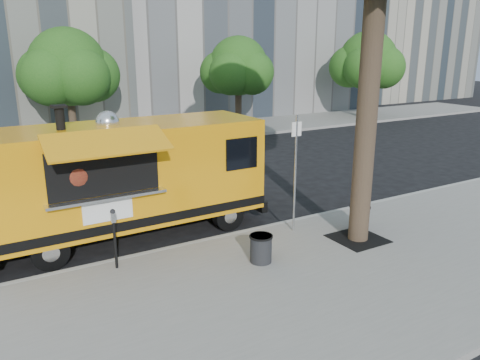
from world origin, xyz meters
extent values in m
plane|color=black|center=(0.00, 0.00, 0.00)|extent=(120.00, 120.00, 0.00)
cube|color=gray|center=(0.00, -4.00, 0.07)|extent=(60.00, 6.00, 0.15)
cube|color=#999993|center=(0.00, -0.93, 0.07)|extent=(60.00, 0.14, 0.16)
cube|color=gray|center=(0.00, 13.50, 0.07)|extent=(60.00, 5.00, 0.15)
cube|color=#A19986|center=(30.00, 24.00, 8.00)|extent=(16.00, 12.00, 16.00)
cylinder|color=#33261C|center=(2.60, -2.80, 3.40)|extent=(0.48, 0.48, 6.50)
cube|color=black|center=(2.60, -2.80, 0.15)|extent=(1.20, 1.20, 0.02)
cylinder|color=#33261C|center=(-1.00, 12.70, 1.45)|extent=(0.36, 0.36, 2.60)
sphere|color=#154E14|center=(-1.00, 12.70, 3.85)|extent=(3.60, 3.60, 3.60)
cylinder|color=#33261C|center=(8.00, 12.40, 1.45)|extent=(0.36, 0.36, 2.60)
sphere|color=#154E14|center=(8.00, 12.40, 3.74)|extent=(3.24, 3.24, 3.24)
cylinder|color=#33261C|center=(18.00, 12.60, 1.45)|extent=(0.36, 0.36, 2.60)
sphere|color=#154E14|center=(18.00, 12.60, 3.91)|extent=(3.78, 3.78, 3.78)
cylinder|color=silver|center=(1.55, -1.55, 1.65)|extent=(0.06, 0.06, 3.00)
cube|color=white|center=(1.55, -1.55, 2.80)|extent=(0.28, 0.02, 0.35)
cylinder|color=black|center=(-3.00, -1.35, 0.68)|extent=(0.06, 0.06, 1.05)
cube|color=silver|center=(-3.00, -1.35, 1.30)|extent=(0.10, 0.08, 0.22)
sphere|color=black|center=(-3.00, -1.35, 1.43)|extent=(0.11, 0.11, 0.11)
cube|color=orange|center=(-2.00, 0.60, 1.71)|extent=(6.66, 2.33, 2.40)
cube|color=black|center=(-2.00, 0.60, 0.73)|extent=(6.68, 2.36, 0.22)
cube|color=black|center=(1.40, 0.65, 0.46)|extent=(0.21, 2.13, 0.31)
cube|color=black|center=(1.34, 0.65, 2.09)|extent=(0.07, 1.80, 0.97)
cylinder|color=black|center=(0.31, -0.31, 0.41)|extent=(0.82, 0.30, 0.82)
cylinder|color=black|center=(0.28, 1.57, 0.41)|extent=(0.82, 0.30, 0.82)
cylinder|color=black|center=(-4.18, -0.37, 0.41)|extent=(0.82, 0.30, 0.82)
cylinder|color=black|center=(-4.21, 1.51, 0.41)|extent=(0.82, 0.30, 0.82)
cube|color=black|center=(-2.90, -0.47, 2.09)|extent=(2.45, 0.21, 1.07)
cube|color=silver|center=(-2.90, -0.63, 1.52)|extent=(2.65, 0.39, 0.06)
cube|color=orange|center=(-2.90, -1.01, 2.82)|extent=(2.56, 1.00, 0.43)
cube|color=white|center=(-2.90, -0.55, 1.20)|extent=(1.12, 0.06, 0.51)
cylinder|color=black|center=(-3.53, 0.58, 3.16)|extent=(0.20, 0.20, 0.56)
sphere|color=silver|center=(-2.41, 0.80, 2.96)|extent=(0.57, 0.57, 0.57)
sphere|color=brown|center=(-3.47, -0.19, 2.04)|extent=(0.86, 0.86, 0.86)
cylinder|color=#FF590C|center=(-3.47, -0.42, 1.91)|extent=(0.35, 0.13, 0.35)
cylinder|color=black|center=(3.05, -2.36, 0.47)|extent=(0.49, 0.49, 0.64)
cylinder|color=black|center=(3.05, -2.36, 0.77)|extent=(0.54, 0.54, 0.04)
cylinder|color=black|center=(-0.16, -2.66, 0.46)|extent=(0.48, 0.48, 0.62)
cylinder|color=black|center=(-0.16, -2.66, 0.75)|extent=(0.52, 0.52, 0.04)
camera|label=1|loc=(-5.33, -10.59, 4.71)|focal=35.00mm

